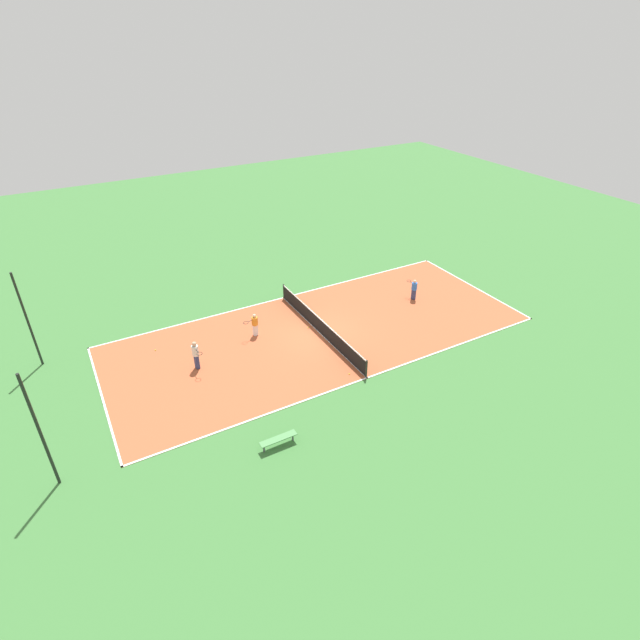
# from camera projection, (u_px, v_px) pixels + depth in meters

# --- Properties ---
(ground_plane) EXTENTS (80.00, 80.00, 0.00)m
(ground_plane) POSITION_uv_depth(u_px,v_px,m) (320.00, 333.00, 29.65)
(ground_plane) COLOR #3D7538
(court_surface) EXTENTS (10.11, 24.65, 0.02)m
(court_surface) POSITION_uv_depth(u_px,v_px,m) (320.00, 333.00, 29.64)
(court_surface) COLOR #B75633
(court_surface) RESTS_ON ground_plane
(tennis_net) EXTENTS (9.91, 0.10, 1.04)m
(tennis_net) POSITION_uv_depth(u_px,v_px,m) (320.00, 325.00, 29.36)
(tennis_net) COLOR black
(tennis_net) RESTS_ON court_surface
(bench) EXTENTS (0.36, 1.69, 0.45)m
(bench) POSITION_uv_depth(u_px,v_px,m) (278.00, 439.00, 21.59)
(bench) COLOR #4C8C4C
(bench) RESTS_ON ground_plane
(player_far_white) EXTENTS (0.96, 0.43, 1.65)m
(player_far_white) POSITION_uv_depth(u_px,v_px,m) (196.00, 353.00, 26.15)
(player_far_white) COLOR navy
(player_far_white) RESTS_ON court_surface
(player_center_orange) EXTENTS (0.51, 0.98, 1.41)m
(player_center_orange) POSITION_uv_depth(u_px,v_px,m) (255.00, 323.00, 29.01)
(player_center_orange) COLOR white
(player_center_orange) RESTS_ON court_surface
(player_near_blue) EXTENTS (0.94, 0.36, 1.41)m
(player_near_blue) POSITION_uv_depth(u_px,v_px,m) (414.00, 288.00, 32.81)
(player_near_blue) COLOR navy
(player_near_blue) RESTS_ON court_surface
(tennis_ball_near_net) EXTENTS (0.07, 0.07, 0.07)m
(tennis_ball_near_net) POSITION_uv_depth(u_px,v_px,m) (349.00, 374.00, 26.13)
(tennis_ball_near_net) COLOR #CCE033
(tennis_ball_near_net) RESTS_ON court_surface
(tennis_ball_right_alley) EXTENTS (0.07, 0.07, 0.07)m
(tennis_ball_right_alley) POSITION_uv_depth(u_px,v_px,m) (155.00, 350.00, 28.01)
(tennis_ball_right_alley) COLOR #CCE033
(tennis_ball_right_alley) RESTS_ON court_surface
(tennis_ball_left_sideline) EXTENTS (0.07, 0.07, 0.07)m
(tennis_ball_left_sideline) POSITION_uv_depth(u_px,v_px,m) (308.00, 328.00, 30.06)
(tennis_ball_left_sideline) COLOR #CCE033
(tennis_ball_left_sideline) RESTS_ON court_surface
(fence_post_back_left) EXTENTS (0.12, 0.12, 5.47)m
(fence_post_back_left) POSITION_uv_depth(u_px,v_px,m) (40.00, 432.00, 18.65)
(fence_post_back_left) COLOR black
(fence_post_back_left) RESTS_ON ground_plane
(fence_post_back_right) EXTENTS (0.12, 0.12, 5.47)m
(fence_post_back_right) POSITION_uv_depth(u_px,v_px,m) (28.00, 321.00, 25.56)
(fence_post_back_right) COLOR black
(fence_post_back_right) RESTS_ON ground_plane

